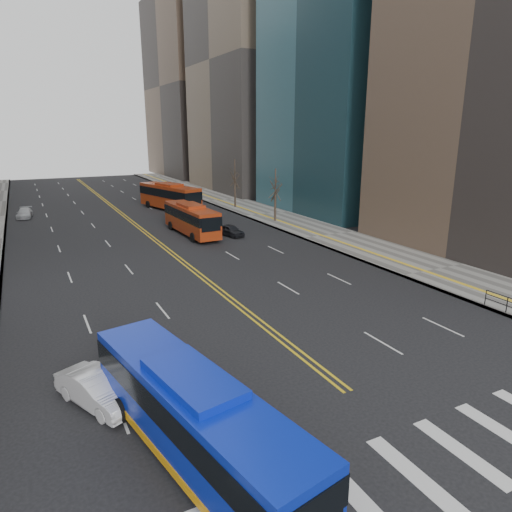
{
  "coord_description": "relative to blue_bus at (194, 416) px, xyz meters",
  "views": [
    {
      "loc": [
        -11.78,
        -9.02,
        11.23
      ],
      "look_at": [
        0.66,
        15.28,
        3.63
      ],
      "focal_mm": 32.0,
      "sensor_mm": 36.0,
      "label": 1
    }
  ],
  "objects": [
    {
      "name": "red_bus_near",
      "position": [
        11.81,
        34.01,
        0.12
      ],
      "size": [
        3.03,
        10.79,
        3.41
      ],
      "color": "#A43211",
      "rests_on": "ground"
    },
    {
      "name": "office_towers",
      "position": [
        7.62,
        64.51,
        22.15
      ],
      "size": [
        83.0,
        134.0,
        58.0
      ],
      "color": "gray",
      "rests_on": "ground"
    },
    {
      "name": "sidewalk_right",
      "position": [
        24.99,
        41.0,
        -1.7
      ],
      "size": [
        7.0,
        130.0,
        0.15
      ],
      "primitive_type": "cube",
      "color": "#65625E",
      "rests_on": "ground"
    },
    {
      "name": "centerline",
      "position": [
        7.49,
        51.0,
        -1.77
      ],
      "size": [
        0.55,
        100.0,
        0.01
      ],
      "color": "gold",
      "rests_on": "ground"
    },
    {
      "name": "street_trees",
      "position": [
        0.31,
        30.55,
        3.1
      ],
      "size": [
        35.2,
        47.2,
        7.6
      ],
      "color": "#33261F",
      "rests_on": "ground"
    },
    {
      "name": "car_dark_far",
      "position": [
        17.67,
        55.38,
        -1.11
      ],
      "size": [
        3.98,
        5.29,
        1.34
      ],
      "primitive_type": "imported",
      "rotation": [
        0.0,
        0.0,
        -0.42
      ],
      "color": "black",
      "rests_on": "ground"
    },
    {
      "name": "crosswalk",
      "position": [
        7.49,
        -4.0,
        -1.77
      ],
      "size": [
        26.7,
        4.0,
        0.01
      ],
      "color": "silver",
      "rests_on": "ground"
    },
    {
      "name": "red_bus_far",
      "position": [
        14.39,
        50.62,
        0.34
      ],
      "size": [
        5.87,
        12.43,
        3.82
      ],
      "color": "#A43211",
      "rests_on": "ground"
    },
    {
      "name": "blue_bus",
      "position": [
        0.0,
        0.0,
        0.0
      ],
      "size": [
        4.56,
        11.85,
        3.39
      ],
      "color": "#0B23B2",
      "rests_on": "ground"
    },
    {
      "name": "car_silver",
      "position": [
        -4.41,
        53.34,
        -1.15
      ],
      "size": [
        2.25,
        4.47,
        1.24
      ],
      "primitive_type": "imported",
      "rotation": [
        0.0,
        0.0,
        -0.12
      ],
      "color": "#ADAEB3",
      "rests_on": "ground"
    },
    {
      "name": "ground",
      "position": [
        7.49,
        -4.0,
        -1.78
      ],
      "size": [
        220.0,
        220.0,
        0.0
      ],
      "primitive_type": "plane",
      "color": "black"
    },
    {
      "name": "car_white",
      "position": [
        -2.52,
        5.07,
        -1.06
      ],
      "size": [
        3.19,
        4.56,
        1.43
      ],
      "primitive_type": "imported",
      "rotation": [
        0.0,
        0.0,
        0.43
      ],
      "color": "silver",
      "rests_on": "ground"
    },
    {
      "name": "car_dark_mid",
      "position": [
        15.37,
        31.38,
        -1.16
      ],
      "size": [
        2.23,
        3.84,
        1.23
      ],
      "primitive_type": "imported",
      "rotation": [
        0.0,
        0.0,
        0.23
      ],
      "color": "black",
      "rests_on": "ground"
    }
  ]
}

